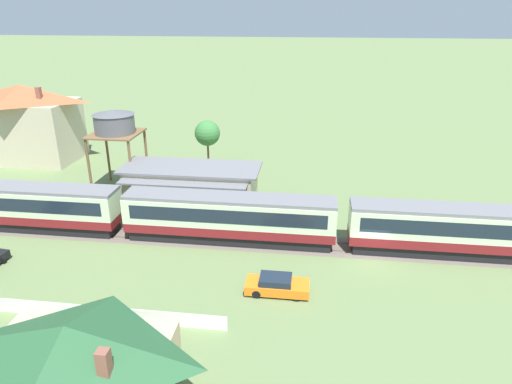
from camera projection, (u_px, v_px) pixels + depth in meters
ground_plane at (371, 257)px, 37.23m from camera, size 600.00×600.00×0.00m
passenger_train at (346, 223)px, 37.84m from camera, size 75.81×2.90×4.17m
railway_track at (411, 251)px, 38.05m from camera, size 130.88×3.60×0.04m
station_building at (192, 185)px, 46.60m from camera, size 13.98×6.89×4.03m
station_house_terracotta_roof at (27, 122)px, 59.31m from camera, size 13.19×8.31×9.88m
water_tower at (114, 124)px, 48.63m from camera, size 5.15×5.15×8.90m
cottage_dark_green_roof at (71, 365)px, 22.47m from camera, size 9.82×7.31×4.87m
parked_car_orange at (277, 285)px, 32.33m from camera, size 4.51×1.87×1.30m
yard_tree_0 at (207, 133)px, 54.72m from camera, size 3.06×3.06×6.44m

